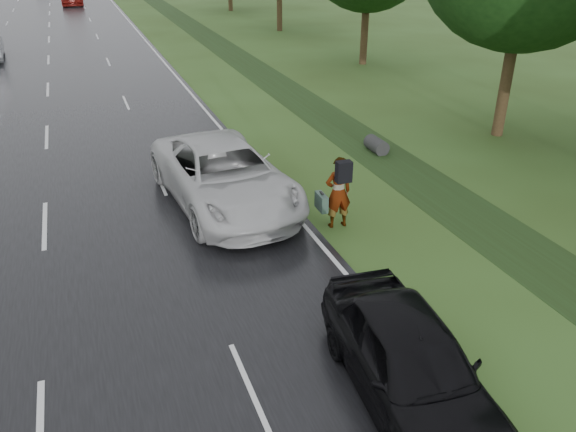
# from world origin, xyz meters

# --- Properties ---
(road) EXTENTS (14.00, 180.00, 0.04)m
(road) POSITION_xyz_m (0.00, 45.00, 0.02)
(road) COLOR black
(road) RESTS_ON ground
(edge_stripe_east) EXTENTS (0.12, 180.00, 0.01)m
(edge_stripe_east) POSITION_xyz_m (6.75, 45.00, 0.04)
(edge_stripe_east) COLOR silver
(edge_stripe_east) RESTS_ON road
(center_line) EXTENTS (0.12, 180.00, 0.01)m
(center_line) POSITION_xyz_m (0.00, 45.00, 0.04)
(center_line) COLOR silver
(center_line) RESTS_ON road
(drainage_ditch) EXTENTS (2.20, 120.00, 0.56)m
(drainage_ditch) POSITION_xyz_m (11.50, 18.71, 0.04)
(drainage_ditch) COLOR #203012
(drainage_ditch) RESTS_ON ground
(pedestrian) EXTENTS (0.92, 0.84, 2.04)m
(pedestrian) POSITION_xyz_m (7.60, 5.14, 1.05)
(pedestrian) COLOR #A5998C
(pedestrian) RESTS_ON ground
(white_pickup) EXTENTS (3.61, 6.85, 1.84)m
(white_pickup) POSITION_xyz_m (5.08, 7.55, 0.96)
(white_pickup) COLOR silver
(white_pickup) RESTS_ON road
(dark_sedan) EXTENTS (2.36, 4.92, 1.62)m
(dark_sedan) POSITION_xyz_m (6.00, -1.17, 0.85)
(dark_sedan) COLOR black
(dark_sedan) RESTS_ON road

